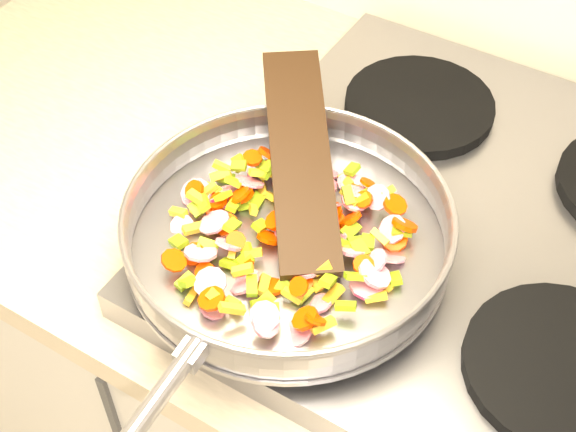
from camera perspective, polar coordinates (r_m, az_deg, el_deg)
The scene contains 7 objects.
cooktop at distance 0.94m, azimuth 13.23°, elevation -1.24°, with size 0.60×0.60×0.04m, color #939399.
grate_fl at distance 0.86m, azimuth 1.44°, elevation -2.40°, with size 0.19×0.19×0.02m, color black.
grate_fr at distance 0.82m, azimuth 18.94°, elevation -10.14°, with size 0.19×0.19×0.02m, color black.
grate_bl at distance 1.04m, azimuth 9.32°, elevation 7.77°, with size 0.19×0.19×0.02m, color black.
saute_pan at distance 0.83m, azimuth -0.07°, elevation -0.90°, with size 0.38×0.55×0.05m.
vegetable_heap at distance 0.84m, azimuth 0.02°, elevation -0.90°, with size 0.27×0.26×0.05m.
wooden_spatula at distance 0.86m, azimuth 0.88°, elevation 4.22°, with size 0.28×0.06×0.01m, color black.
Camera 1 is at (-0.57, 1.04, 1.61)m, focal length 50.00 mm.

